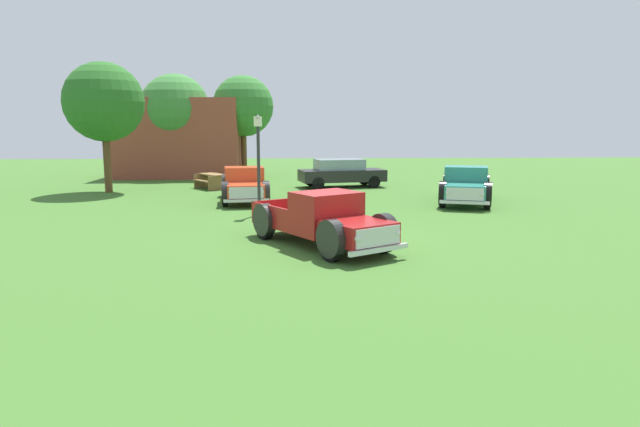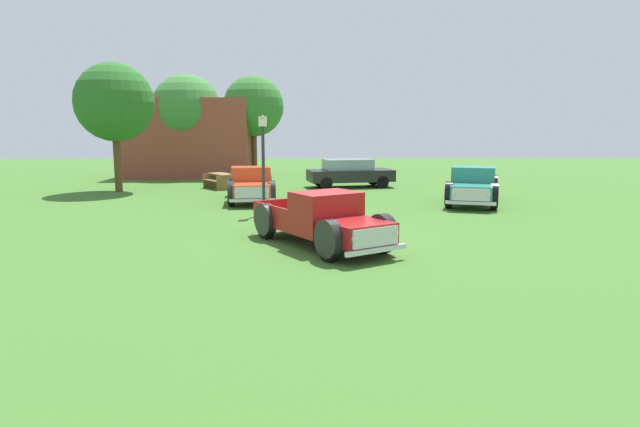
% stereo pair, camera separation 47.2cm
% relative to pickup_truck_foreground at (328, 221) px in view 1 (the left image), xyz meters
% --- Properties ---
extents(ground_plane, '(80.00, 80.00, 0.00)m').
position_rel_pickup_truck_foreground_xyz_m(ground_plane, '(0.07, 0.83, -0.73)').
color(ground_plane, '#3D6B28').
extents(pickup_truck_foreground, '(4.12, 5.17, 1.53)m').
position_rel_pickup_truck_foreground_xyz_m(pickup_truck_foreground, '(0.00, 0.00, 0.00)').
color(pickup_truck_foreground, maroon).
rests_on(pickup_truck_foreground, ground_plane).
extents(pickup_truck_behind_left, '(2.43, 5.14, 1.52)m').
position_rel_pickup_truck_foreground_xyz_m(pickup_truck_behind_left, '(-3.03, 9.33, -0.00)').
color(pickup_truck_behind_left, '#D14723').
rests_on(pickup_truck_behind_left, ground_plane).
extents(pickup_truck_behind_right, '(3.36, 5.49, 1.58)m').
position_rel_pickup_truck_foreground_xyz_m(pickup_truck_behind_right, '(6.37, 8.27, 0.03)').
color(pickup_truck_behind_right, '#2D8475').
rests_on(pickup_truck_behind_right, ground_plane).
extents(sedan_distant_a, '(4.77, 2.68, 1.50)m').
position_rel_pickup_truck_foreground_xyz_m(sedan_distant_a, '(1.66, 14.91, 0.06)').
color(sedan_distant_a, black).
rests_on(sedan_distant_a, ground_plane).
extents(lamp_post_near, '(0.36, 0.36, 3.69)m').
position_rel_pickup_truck_foreground_xyz_m(lamp_post_near, '(-2.19, 5.84, 1.21)').
color(lamp_post_near, '#2D2D33').
rests_on(lamp_post_near, ground_plane).
extents(picnic_table, '(2.25, 2.33, 0.78)m').
position_rel_pickup_truck_foreground_xyz_m(picnic_table, '(-5.10, 14.48, -0.24)').
color(picnic_table, olive).
rests_on(picnic_table, ground_plane).
extents(oak_tree_east, '(3.85, 3.85, 6.34)m').
position_rel_pickup_truck_foreground_xyz_m(oak_tree_east, '(-10.08, 13.22, 3.67)').
color(oak_tree_east, brown).
rests_on(oak_tree_east, ground_plane).
extents(oak_tree_west, '(3.84, 3.84, 6.40)m').
position_rel_pickup_truck_foreground_xyz_m(oak_tree_west, '(-4.04, 21.27, 3.73)').
color(oak_tree_west, brown).
rests_on(oak_tree_west, ground_plane).
extents(oak_tree_center, '(4.34, 4.34, 6.46)m').
position_rel_pickup_truck_foreground_xyz_m(oak_tree_center, '(-8.26, 21.07, 3.55)').
color(oak_tree_center, brown).
rests_on(oak_tree_center, ground_plane).
extents(brick_pavilion, '(7.67, 4.70, 4.94)m').
position_rel_pickup_truck_foreground_xyz_m(brick_pavilion, '(-8.13, 21.72, 1.74)').
color(brick_pavilion, brown).
rests_on(brick_pavilion, ground_plane).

